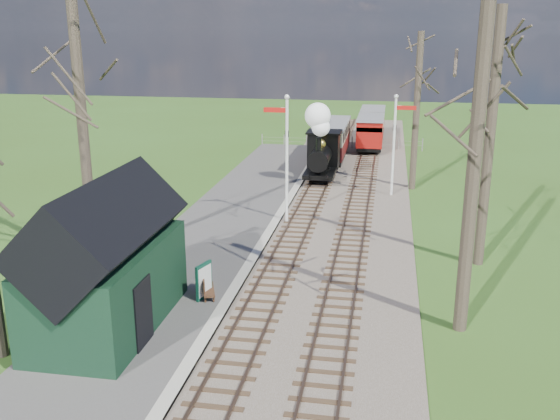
{
  "coord_description": "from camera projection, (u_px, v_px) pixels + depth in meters",
  "views": [
    {
      "loc": [
        3.99,
        -12.59,
        9.17
      ],
      "look_at": [
        -0.48,
        12.85,
        1.6
      ],
      "focal_mm": 40.0,
      "sensor_mm": 36.0,
      "label": 1
    }
  ],
  "objects": [
    {
      "name": "station_shed",
      "position": [
        107.0,
        263.0,
        19.0
      ],
      "size": [
        3.25,
        6.3,
        4.78
      ],
      "color": "black",
      "rests_on": "platform"
    },
    {
      "name": "semaphore_far",
      "position": [
        395.0,
        138.0,
        34.27
      ],
      "size": [
        1.22,
        0.24,
        5.72
      ],
      "color": "silver",
      "rests_on": "ground"
    },
    {
      "name": "track_far",
      "position": [
        361.0,
        193.0,
        35.48
      ],
      "size": [
        1.6,
        60.0,
        0.15
      ],
      "color": "brown",
      "rests_on": "ground"
    },
    {
      "name": "sign_board",
      "position": [
        204.0,
        281.0,
        21.37
      ],
      "size": [
        0.35,
        0.85,
        1.26
      ],
      "color": "#0E412F",
      "rests_on": "platform"
    },
    {
      "name": "platform",
      "position": [
        220.0,
        231.0,
        28.93
      ],
      "size": [
        5.0,
        44.0,
        0.2
      ],
      "primitive_type": "cube",
      "color": "#474442",
      "rests_on": "ground"
    },
    {
      "name": "bench",
      "position": [
        206.0,
        286.0,
        21.62
      ],
      "size": [
        0.78,
        1.36,
        0.75
      ],
      "color": "#492C1A",
      "rests_on": "platform"
    },
    {
      "name": "track_near",
      "position": [
        316.0,
        191.0,
        35.91
      ],
      "size": [
        1.6,
        60.0,
        0.15
      ],
      "color": "brown",
      "rests_on": "ground"
    },
    {
      "name": "coping_strip",
      "position": [
        269.0,
        234.0,
        28.55
      ],
      "size": [
        0.4,
        44.0,
        0.21
      ],
      "primitive_type": "cube",
      "color": "#B2AD9E",
      "rests_on": "ground"
    },
    {
      "name": "ballast_bed",
      "position": [
        338.0,
        193.0,
        35.71
      ],
      "size": [
        8.0,
        60.0,
        0.1
      ],
      "primitive_type": "cube",
      "color": "brown",
      "rests_on": "ground"
    },
    {
      "name": "red_carriage_a",
      "position": [
        370.0,
        132.0,
        47.74
      ],
      "size": [
        2.01,
        4.97,
        2.11
      ],
      "color": "black",
      "rests_on": "ground"
    },
    {
      "name": "red_carriage_b",
      "position": [
        373.0,
        122.0,
        52.94
      ],
      "size": [
        2.01,
        4.97,
        2.11
      ],
      "color": "black",
      "rests_on": "ground"
    },
    {
      "name": "person",
      "position": [
        173.0,
        278.0,
        21.4
      ],
      "size": [
        0.41,
        0.56,
        1.4
      ],
      "primitive_type": "imported",
      "rotation": [
        0.0,
        0.0,
        1.74
      ],
      "color": "black",
      "rests_on": "platform"
    },
    {
      "name": "locomotive",
      "position": [
        321.0,
        146.0,
        38.03
      ],
      "size": [
        1.93,
        4.51,
        4.83
      ],
      "color": "black",
      "rests_on": "ground"
    },
    {
      "name": "ground",
      "position": [
        208.0,
        420.0,
        15.14
      ],
      "size": [
        140.0,
        140.0,
        0.0
      ],
      "primitive_type": "plane",
      "color": "#345219",
      "rests_on": "ground"
    },
    {
      "name": "bare_trees",
      "position": [
        315.0,
        139.0,
        23.0
      ],
      "size": [
        15.51,
        22.39,
        12.0
      ],
      "color": "#382D23",
      "rests_on": "ground"
    },
    {
      "name": "fence_line",
      "position": [
        341.0,
        142.0,
        48.97
      ],
      "size": [
        12.6,
        0.08,
        1.0
      ],
      "color": "slate",
      "rests_on": "ground"
    },
    {
      "name": "semaphore_near",
      "position": [
        285.0,
        150.0,
        29.38
      ],
      "size": [
        1.22,
        0.24,
        6.22
      ],
      "color": "silver",
      "rests_on": "ground"
    },
    {
      "name": "coach",
      "position": [
        331.0,
        139.0,
        43.93
      ],
      "size": [
        2.26,
        7.74,
        2.37
      ],
      "color": "black",
      "rests_on": "ground"
    },
    {
      "name": "distant_hills",
      "position": [
        363.0,
        233.0,
        80.32
      ],
      "size": [
        114.4,
        48.0,
        22.02
      ],
      "color": "#385B23",
      "rests_on": "ground"
    }
  ]
}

